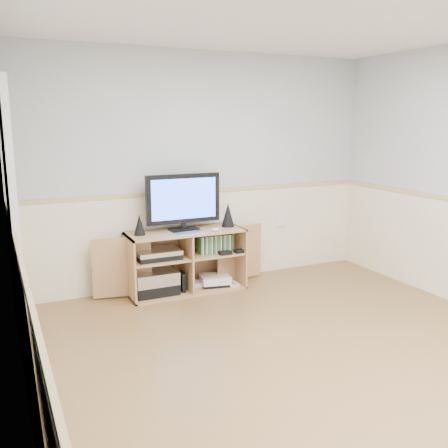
{
  "coord_description": "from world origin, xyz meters",
  "views": [
    {
      "loc": [
        -2.09,
        -2.77,
        1.77
      ],
      "look_at": [
        -0.23,
        1.2,
        0.87
      ],
      "focal_mm": 40.0,
      "sensor_mm": 36.0,
      "label": 1
    }
  ],
  "objects_px": {
    "keyboard": "(191,233)",
    "monitor": "(183,200)",
    "game_consoles": "(214,281)",
    "media_cabinet": "(184,259)"
  },
  "relations": [
    {
      "from": "keyboard",
      "to": "game_consoles",
      "type": "relative_size",
      "value": 0.71
    },
    {
      "from": "monitor",
      "to": "keyboard",
      "type": "xyz_separation_m",
      "value": [
        0.0,
        -0.19,
        -0.31
      ]
    },
    {
      "from": "keyboard",
      "to": "monitor",
      "type": "bearing_deg",
      "value": 83.2
    },
    {
      "from": "media_cabinet",
      "to": "keyboard",
      "type": "distance_m",
      "value": 0.38
    },
    {
      "from": "media_cabinet",
      "to": "keyboard",
      "type": "xyz_separation_m",
      "value": [
        0.0,
        -0.19,
        0.32
      ]
    },
    {
      "from": "keyboard",
      "to": "game_consoles",
      "type": "xyz_separation_m",
      "value": [
        0.31,
        0.13,
        -0.59
      ]
    },
    {
      "from": "keyboard",
      "to": "game_consoles",
      "type": "bearing_deg",
      "value": 14.48
    },
    {
      "from": "monitor",
      "to": "game_consoles",
      "type": "relative_size",
      "value": 1.73
    },
    {
      "from": "keyboard",
      "to": "game_consoles",
      "type": "distance_m",
      "value": 0.68
    },
    {
      "from": "monitor",
      "to": "game_consoles",
      "type": "distance_m",
      "value": 0.95
    }
  ]
}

